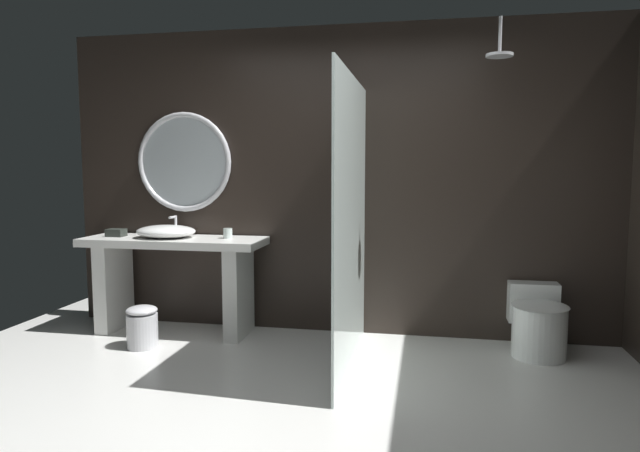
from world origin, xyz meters
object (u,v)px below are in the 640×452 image
at_px(vessel_sink, 166,231).
at_px(waste_bin, 142,326).
at_px(round_wall_mirror, 184,162).
at_px(toilet, 538,323).
at_px(rain_shower_head, 500,52).
at_px(tumbler_cup, 228,233).
at_px(tissue_box, 116,233).

relative_size(vessel_sink, waste_bin, 1.51).
distance_m(round_wall_mirror, toilet, 3.22).
height_order(rain_shower_head, toilet, rain_shower_head).
relative_size(round_wall_mirror, toilet, 1.47).
bearing_deg(vessel_sink, tumbler_cup, 6.43).
bearing_deg(round_wall_mirror, tissue_box, -154.28).
distance_m(vessel_sink, tumbler_cup, 0.54).
height_order(tumbler_cup, waste_bin, tumbler_cup).
xyz_separation_m(rain_shower_head, toilet, (0.36, 0.10, -2.01)).
distance_m(vessel_sink, toilet, 3.10).
relative_size(tissue_box, waste_bin, 0.44).
height_order(tissue_box, round_wall_mirror, round_wall_mirror).
height_order(vessel_sink, rain_shower_head, rain_shower_head).
xyz_separation_m(tumbler_cup, toilet, (2.50, -0.06, -0.63)).
distance_m(tissue_box, waste_bin, 0.93).
bearing_deg(tumbler_cup, rain_shower_head, -4.39).
bearing_deg(rain_shower_head, tissue_box, 178.15).
xyz_separation_m(vessel_sink, rain_shower_head, (2.68, -0.10, 1.37)).
distance_m(rain_shower_head, waste_bin, 3.42).
bearing_deg(waste_bin, vessel_sink, 88.65).
height_order(tissue_box, waste_bin, tissue_box).
bearing_deg(waste_bin, rain_shower_head, 6.98).
relative_size(tumbler_cup, round_wall_mirror, 0.10).
height_order(tissue_box, toilet, tissue_box).
bearing_deg(tumbler_cup, tissue_box, -176.39).
distance_m(tumbler_cup, round_wall_mirror, 0.79).
distance_m(vessel_sink, tissue_box, 0.47).
relative_size(tissue_box, rain_shower_head, 0.53).
bearing_deg(rain_shower_head, vessel_sink, 177.76).
distance_m(vessel_sink, rain_shower_head, 3.01).
relative_size(vessel_sink, round_wall_mirror, 0.58).
bearing_deg(waste_bin, toilet, 8.06).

